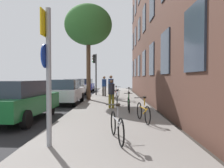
{
  "coord_description": "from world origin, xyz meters",
  "views": [
    {
      "loc": [
        1.21,
        -0.64,
        1.74
      ],
      "look_at": [
        1.02,
        12.47,
        1.37
      ],
      "focal_mm": 35.13,
      "sensor_mm": 36.0,
      "label": 1
    }
  ],
  "objects_px": {
    "tree_near": "(88,25)",
    "pedestrian_0": "(111,92)",
    "bicycle_1": "(143,112)",
    "bicycle_2": "(129,104)",
    "bicycle_4": "(129,96)",
    "pedestrian_2": "(104,85)",
    "car_0": "(19,100)",
    "traffic_light": "(95,67)",
    "bicycle_3": "(117,99)",
    "bicycle_0": "(117,126)",
    "car_2": "(75,87)",
    "sign_post": "(48,66)",
    "bicycle_5": "(117,93)",
    "car_3": "(86,85)",
    "pedestrian_1": "(111,85)",
    "car_1": "(66,91)"
  },
  "relations": [
    {
      "from": "sign_post",
      "to": "car_0",
      "type": "relative_size",
      "value": 0.72
    },
    {
      "from": "bicycle_1",
      "to": "pedestrian_0",
      "type": "height_order",
      "value": "pedestrian_0"
    },
    {
      "from": "car_2",
      "to": "bicycle_5",
      "type": "bearing_deg",
      "value": -36.75
    },
    {
      "from": "bicycle_1",
      "to": "traffic_light",
      "type": "bearing_deg",
      "value": 103.07
    },
    {
      "from": "sign_post",
      "to": "tree_near",
      "type": "height_order",
      "value": "tree_near"
    },
    {
      "from": "bicycle_0",
      "to": "pedestrian_1",
      "type": "bearing_deg",
      "value": 91.92
    },
    {
      "from": "bicycle_2",
      "to": "traffic_light",
      "type": "bearing_deg",
      "value": 103.98
    },
    {
      "from": "bicycle_4",
      "to": "traffic_light",
      "type": "bearing_deg",
      "value": 117.58
    },
    {
      "from": "pedestrian_2",
      "to": "bicycle_2",
      "type": "bearing_deg",
      "value": -79.78
    },
    {
      "from": "bicycle_0",
      "to": "car_0",
      "type": "xyz_separation_m",
      "value": [
        -3.9,
        3.08,
        0.34
      ]
    },
    {
      "from": "bicycle_1",
      "to": "bicycle_3",
      "type": "relative_size",
      "value": 1.01
    },
    {
      "from": "bicycle_2",
      "to": "bicycle_3",
      "type": "distance_m",
      "value": 2.46
    },
    {
      "from": "bicycle_1",
      "to": "pedestrian_0",
      "type": "relative_size",
      "value": 1.14
    },
    {
      "from": "car_3",
      "to": "pedestrian_0",
      "type": "bearing_deg",
      "value": -77.4
    },
    {
      "from": "bicycle_1",
      "to": "bicycle_2",
      "type": "distance_m",
      "value": 2.43
    },
    {
      "from": "pedestrian_1",
      "to": "car_0",
      "type": "relative_size",
      "value": 0.4
    },
    {
      "from": "bicycle_5",
      "to": "car_3",
      "type": "height_order",
      "value": "car_3"
    },
    {
      "from": "traffic_light",
      "to": "car_0",
      "type": "bearing_deg",
      "value": -99.2
    },
    {
      "from": "bicycle_3",
      "to": "bicycle_4",
      "type": "relative_size",
      "value": 1.05
    },
    {
      "from": "traffic_light",
      "to": "bicycle_0",
      "type": "distance_m",
      "value": 15.37
    },
    {
      "from": "tree_near",
      "to": "pedestrian_0",
      "type": "distance_m",
      "value": 6.77
    },
    {
      "from": "pedestrian_2",
      "to": "pedestrian_0",
      "type": "bearing_deg",
      "value": -84.31
    },
    {
      "from": "bicycle_1",
      "to": "bicycle_2",
      "type": "relative_size",
      "value": 1.04
    },
    {
      "from": "bicycle_3",
      "to": "bicycle_4",
      "type": "distance_m",
      "value": 2.54
    },
    {
      "from": "bicycle_0",
      "to": "car_0",
      "type": "height_order",
      "value": "car_0"
    },
    {
      "from": "pedestrian_0",
      "to": "car_1",
      "type": "distance_m",
      "value": 4.18
    },
    {
      "from": "tree_near",
      "to": "bicycle_1",
      "type": "relative_size",
      "value": 4.04
    },
    {
      "from": "car_2",
      "to": "traffic_light",
      "type": "bearing_deg",
      "value": 4.99
    },
    {
      "from": "bicycle_1",
      "to": "bicycle_3",
      "type": "height_order",
      "value": "bicycle_1"
    },
    {
      "from": "sign_post",
      "to": "pedestrian_0",
      "type": "xyz_separation_m",
      "value": [
        1.39,
        6.5,
        -1.03
      ]
    },
    {
      "from": "bicycle_3",
      "to": "pedestrian_2",
      "type": "distance_m",
      "value": 6.76
    },
    {
      "from": "bicycle_1",
      "to": "bicycle_3",
      "type": "bearing_deg",
      "value": 100.87
    },
    {
      "from": "tree_near",
      "to": "bicycle_1",
      "type": "bearing_deg",
      "value": -69.84
    },
    {
      "from": "car_0",
      "to": "sign_post",
      "type": "bearing_deg",
      "value": -57.6
    },
    {
      "from": "traffic_light",
      "to": "bicycle_3",
      "type": "xyz_separation_m",
      "value": [
        2.02,
        -7.88,
        -2.28
      ]
    },
    {
      "from": "bicycle_2",
      "to": "car_2",
      "type": "distance_m",
      "value": 11.05
    },
    {
      "from": "bicycle_5",
      "to": "car_1",
      "type": "xyz_separation_m",
      "value": [
        -3.41,
        -3.19,
        0.34
      ]
    },
    {
      "from": "car_2",
      "to": "car_0",
      "type": "bearing_deg",
      "value": -90.3
    },
    {
      "from": "car_0",
      "to": "tree_near",
      "type": "bearing_deg",
      "value": 76.07
    },
    {
      "from": "bicycle_4",
      "to": "car_2",
      "type": "height_order",
      "value": "car_2"
    },
    {
      "from": "bicycle_2",
      "to": "car_2",
      "type": "bearing_deg",
      "value": 113.71
    },
    {
      "from": "pedestrian_1",
      "to": "car_3",
      "type": "height_order",
      "value": "pedestrian_1"
    },
    {
      "from": "bicycle_3",
      "to": "car_0",
      "type": "relative_size",
      "value": 0.38
    },
    {
      "from": "car_0",
      "to": "car_3",
      "type": "bearing_deg",
      "value": 89.42
    },
    {
      "from": "bicycle_4",
      "to": "pedestrian_2",
      "type": "height_order",
      "value": "pedestrian_2"
    },
    {
      "from": "sign_post",
      "to": "car_3",
      "type": "bearing_deg",
      "value": 95.4
    },
    {
      "from": "pedestrian_1",
      "to": "tree_near",
      "type": "bearing_deg",
      "value": -162.68
    },
    {
      "from": "tree_near",
      "to": "pedestrian_0",
      "type": "xyz_separation_m",
      "value": [
        1.78,
        -4.61,
        -4.62
      ]
    },
    {
      "from": "car_3",
      "to": "car_2",
      "type": "bearing_deg",
      "value": -91.08
    },
    {
      "from": "car_1",
      "to": "car_3",
      "type": "distance_m",
      "value": 12.71
    }
  ]
}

